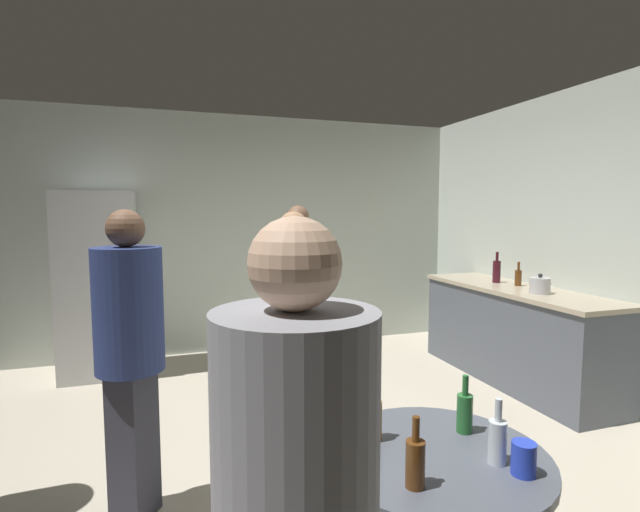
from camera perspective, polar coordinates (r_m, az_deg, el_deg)
name	(u,v)px	position (r m, az deg, el deg)	size (l,w,h in m)	color
ground_plane	(306,465)	(3.34, -1.68, -24.22)	(5.20, 5.20, 0.10)	#B2A893
wall_back	(242,234)	(5.49, -9.56, 2.66)	(5.32, 0.06, 2.70)	beige
wall_side_right	(620,244)	(4.45, 32.81, 1.27)	(0.06, 5.20, 2.70)	beige
refrigerator	(99,284)	(5.08, -25.42, -3.10)	(0.70, 0.68, 1.80)	silver
kitchen_counter	(514,334)	(4.84, 22.68, -8.80)	(0.64, 2.10, 0.90)	#4C515B
kettle	(540,285)	(4.46, 25.32, -3.27)	(0.24, 0.17, 0.18)	#B2B2B7
wine_bottle_on_counter	(497,271)	(4.98, 20.78, -1.71)	(0.08, 0.08, 0.31)	#3F141E
beer_bottle_on_counter	(518,277)	(4.85, 23.07, -2.39)	(0.06, 0.06, 0.23)	#593314
foreground_table	(437,481)	(1.93, 14.09, -25.08)	(0.80, 0.80, 0.73)	#4C515B
beer_bottle_amber	(374,418)	(1.89, 6.60, -19.13)	(0.06, 0.06, 0.23)	#8C5919
beer_bottle_brown	(415,462)	(1.63, 11.57, -23.40)	(0.06, 0.06, 0.23)	#593314
beer_bottle_green	(465,411)	(2.02, 17.27, -17.69)	(0.06, 0.06, 0.23)	#26662D
beer_bottle_clear	(497,440)	(1.83, 20.87, -20.26)	(0.06, 0.06, 0.23)	silver
plastic_cup_blue	(524,459)	(1.81, 23.63, -21.74)	(0.08, 0.08, 0.11)	blue
person_in_olive_shirt	(298,284)	(4.14, -2.68, -3.41)	(0.40, 0.40, 1.66)	#2D2D38
person_in_navy_shirt	(130,342)	(2.60, -22.24, -9.70)	(0.47, 0.47, 1.62)	#2D2D38
person_in_black_shirt	(294,314)	(3.09, -3.22, -7.05)	(0.41, 0.41, 1.61)	#2D2D38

